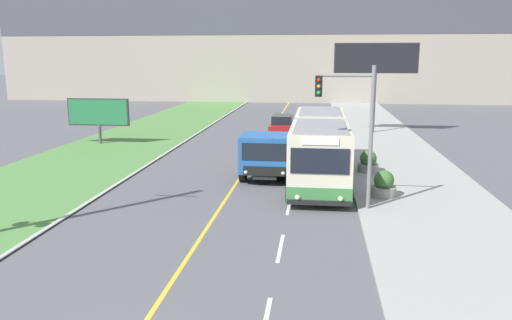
# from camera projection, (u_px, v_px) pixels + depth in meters

# --- Properties ---
(apartment_block_background) EXTENTS (80.00, 8.04, 25.12)m
(apartment_block_background) POSITION_uv_depth(u_px,v_px,m) (292.00, 7.00, 67.37)
(apartment_block_background) COLOR #A89E8E
(apartment_block_background) RESTS_ON ground_plane
(city_bus) EXTENTS (2.73, 11.57, 3.08)m
(city_bus) POSITION_uv_depth(u_px,v_px,m) (319.00, 147.00, 24.87)
(city_bus) COLOR beige
(city_bus) RESTS_ON ground_plane
(dump_truck) EXTENTS (2.60, 6.37, 2.30)m
(dump_truck) POSITION_uv_depth(u_px,v_px,m) (269.00, 154.00, 25.12)
(dump_truck) COLOR black
(dump_truck) RESTS_ON ground_plane
(car_distant) EXTENTS (1.80, 4.30, 1.45)m
(car_distant) POSITION_uv_depth(u_px,v_px,m) (282.00, 125.00, 39.64)
(car_distant) COLOR maroon
(car_distant) RESTS_ON ground_plane
(traffic_light_mast) EXTENTS (2.28, 0.32, 5.69)m
(traffic_light_mast) POSITION_uv_depth(u_px,v_px,m) (354.00, 119.00, 19.23)
(traffic_light_mast) COLOR slate
(traffic_light_mast) RESTS_ON ground_plane
(billboard_large) EXTENTS (6.46, 0.24, 7.06)m
(billboard_large) POSITION_uv_depth(u_px,v_px,m) (376.00, 62.00, 38.71)
(billboard_large) COLOR #59595B
(billboard_large) RESTS_ON ground_plane
(billboard_small) EXTENTS (4.38, 0.24, 3.17)m
(billboard_small) POSITION_uv_depth(u_px,v_px,m) (98.00, 113.00, 34.58)
(billboard_small) COLOR #59595B
(billboard_small) RESTS_ON ground_plane
(planter_round_near) EXTENTS (1.06, 1.06, 1.15)m
(planter_round_near) POSITION_uv_depth(u_px,v_px,m) (384.00, 185.00, 21.45)
(planter_round_near) COLOR gray
(planter_round_near) RESTS_ON sidewalk_right
(planter_round_second) EXTENTS (1.08, 1.08, 1.14)m
(planter_round_second) POSITION_uv_depth(u_px,v_px,m) (368.00, 162.00, 26.09)
(planter_round_second) COLOR gray
(planter_round_second) RESTS_ON sidewalk_right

